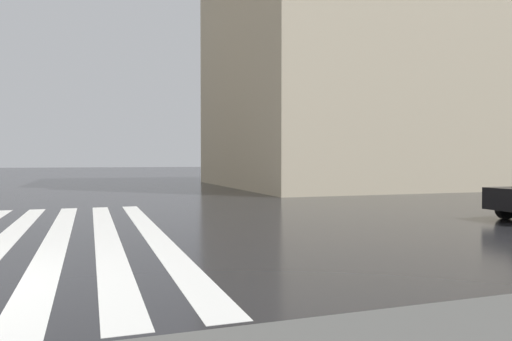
{
  "coord_description": "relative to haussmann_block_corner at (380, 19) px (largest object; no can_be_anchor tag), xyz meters",
  "views": [
    {
      "loc": [
        -7.16,
        -2.14,
        1.66
      ],
      "look_at": [
        6.07,
        -6.73,
        1.36
      ],
      "focal_mm": 33.76,
      "sensor_mm": 36.0,
      "label": 1
    }
  ],
  "objects": [
    {
      "name": "haussmann_block_corner",
      "position": [
        0.0,
        0.0,
        0.0
      ],
      "size": [
        16.25,
        20.8,
        22.61
      ],
      "color": "beige",
      "rests_on": "ground_plane"
    },
    {
      "name": "zebra_crossing",
      "position": [
        -16.62,
        19.07,
        -11.07
      ],
      "size": [
        13.0,
        4.5,
        0.01
      ],
      "color": "silver",
      "rests_on": "ground_plane"
    }
  ]
}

